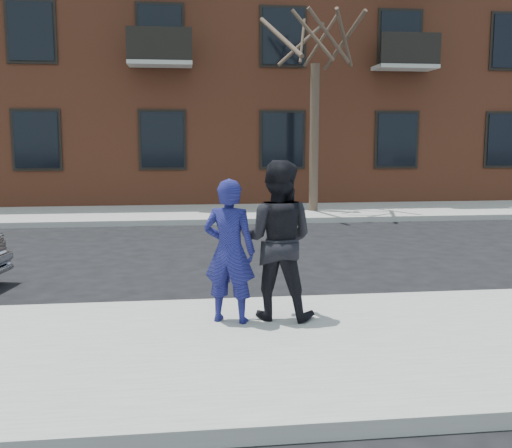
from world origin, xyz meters
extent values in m
plane|color=black|center=(0.00, 0.00, 0.00)|extent=(100.00, 100.00, 0.00)
cube|color=gray|center=(0.00, -0.25, 0.07)|extent=(50.00, 3.50, 0.15)
cube|color=#999691|center=(0.00, 1.55, 0.07)|extent=(50.00, 0.10, 0.15)
cube|color=gray|center=(0.00, 11.25, 0.07)|extent=(50.00, 3.50, 0.15)
cube|color=#999691|center=(0.00, 9.45, 0.07)|extent=(50.00, 0.10, 0.15)
cube|color=brown|center=(2.00, 18.00, 6.00)|extent=(24.00, 10.00, 12.00)
cube|color=black|center=(3.90, 12.94, 2.20)|extent=(1.30, 0.06, 1.70)
cube|color=black|center=(11.50, 12.94, 2.20)|extent=(1.30, 0.06, 1.70)
cube|color=black|center=(3.90, 12.94, 5.40)|extent=(1.30, 0.06, 1.70)
cube|color=black|center=(11.50, 12.94, 5.40)|extent=(1.30, 0.06, 1.70)
cylinder|color=#372A21|center=(4.50, 11.00, 2.25)|extent=(0.26, 0.26, 4.20)
imported|color=navy|center=(1.21, 0.59, 0.98)|extent=(0.70, 0.58, 1.66)
cube|color=black|center=(1.24, 0.82, 1.44)|extent=(0.11, 0.14, 0.08)
imported|color=black|center=(1.78, 0.69, 1.08)|extent=(1.08, 0.95, 1.86)
cube|color=black|center=(1.69, 0.91, 1.31)|extent=(0.09, 0.14, 0.06)
camera|label=1|loc=(0.69, -6.11, 2.26)|focal=42.00mm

